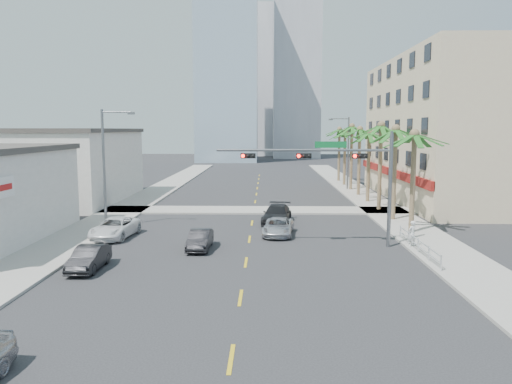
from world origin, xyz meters
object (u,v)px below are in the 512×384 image
car_parked_far (115,228)px  car_lane_right (277,214)px  pedestrian (412,234)px  car_lane_left (200,240)px  traffic_signal_mast (340,168)px  car_lane_center (278,227)px  car_parked_mid (89,258)px

car_parked_far → car_lane_right: bearing=31.4°
car_lane_right → pedestrian: bearing=-36.9°
car_parked_far → car_lane_left: bearing=-21.6°
traffic_signal_mast → pedestrian: 6.16m
traffic_signal_mast → pedestrian: (4.58, -0.39, -4.10)m
car_lane_center → traffic_signal_mast: bearing=-35.9°
car_lane_left → pedestrian: bearing=3.3°
traffic_signal_mast → car_parked_far: size_ratio=2.24×
pedestrian → car_parked_far: bearing=-42.2°
car_lane_left → car_lane_center: size_ratio=0.84×
traffic_signal_mast → car_parked_far: traffic_signal_mast is taller
car_lane_center → pedestrian: pedestrian is taller
car_lane_left → car_lane_right: 10.12m
traffic_signal_mast → car_lane_center: traffic_signal_mast is taller
car_parked_mid → car_lane_left: bearing=41.2°
car_parked_mid → car_lane_left: size_ratio=1.05×
car_lane_center → car_lane_right: car_lane_right is taller
car_lane_right → traffic_signal_mast: bearing=-56.6°
car_lane_right → pedestrian: size_ratio=3.12×
traffic_signal_mast → car_parked_mid: size_ratio=2.88×
car_parked_mid → car_lane_left: car_parked_mid is taller
traffic_signal_mast → car_parked_far: (-15.18, 2.42, -4.37)m
pedestrian → car_parked_mid: bearing=-18.6°
traffic_signal_mast → car_lane_left: size_ratio=3.01×
car_lane_left → car_lane_right: bearing=61.5°
car_parked_far → car_lane_right: 12.66m
car_parked_far → car_lane_center: car_parked_far is taller
car_lane_left → car_lane_center: bearing=41.7°
car_lane_center → pedestrian: size_ratio=2.70×
car_parked_mid → car_lane_center: car_parked_mid is taller
traffic_signal_mast → car_lane_left: traffic_signal_mast is taller
car_parked_mid → car_lane_center: 13.74m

